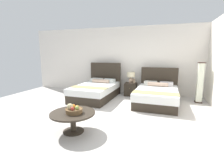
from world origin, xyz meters
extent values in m
cube|color=beige|center=(0.00, 0.00, -0.01)|extent=(9.47, 9.24, 0.02)
cube|color=white|center=(0.00, 2.82, 1.41)|extent=(9.47, 0.12, 2.82)
cube|color=#2D251C|center=(-1.13, 1.40, 0.15)|extent=(1.35, 2.11, 0.31)
cube|color=silver|center=(-1.13, 1.40, 0.42)|extent=(1.39, 2.15, 0.22)
cube|color=#2D251C|center=(-1.10, 2.47, 0.66)|extent=(1.37, 0.10, 1.32)
cube|color=silver|center=(-1.39, 2.18, 0.60)|extent=(0.47, 0.31, 0.14)
cube|color=silver|center=(-0.82, 2.17, 0.60)|extent=(0.47, 0.31, 0.14)
cylinder|color=tan|center=(-1.11, 1.94, 0.60)|extent=(0.71, 0.17, 0.15)
cube|color=#9C915C|center=(-1.14, 0.91, 0.53)|extent=(1.36, 0.44, 0.01)
cube|color=#2D251C|center=(1.13, 1.40, 0.14)|extent=(1.37, 2.04, 0.28)
cube|color=silver|center=(1.13, 1.40, 0.40)|extent=(1.41, 2.08, 0.24)
cube|color=#2D251C|center=(1.16, 2.43, 0.59)|extent=(1.39, 0.10, 1.17)
cube|color=white|center=(0.86, 2.15, 0.59)|extent=(0.48, 0.31, 0.14)
cube|color=silver|center=(1.44, 2.13, 0.59)|extent=(0.48, 0.31, 0.14)
cylinder|color=tan|center=(1.14, 1.90, 0.59)|extent=(0.73, 0.17, 0.15)
cube|color=#9C915C|center=(1.11, 0.77, 0.52)|extent=(1.39, 0.48, 0.01)
cube|color=#2D251C|center=(0.06, 2.32, 0.26)|extent=(0.48, 0.47, 0.52)
sphere|color=tan|center=(0.06, 2.07, 0.34)|extent=(0.02, 0.02, 0.02)
cylinder|color=tan|center=(0.06, 2.34, 0.53)|extent=(0.18, 0.18, 0.02)
ellipsoid|color=tan|center=(0.06, 2.34, 0.64)|extent=(0.19, 0.19, 0.20)
cylinder|color=#99844C|center=(0.06, 2.34, 0.76)|extent=(0.02, 0.02, 0.04)
cylinder|color=beige|center=(0.06, 2.34, 0.87)|extent=(0.32, 0.32, 0.18)
cylinder|color=#9C8065|center=(0.20, 2.28, 0.60)|extent=(0.09, 0.09, 0.17)
torus|color=#9C8065|center=(0.20, 2.28, 0.70)|extent=(0.09, 0.09, 0.01)
cylinder|color=#2D251C|center=(-0.50, -1.28, 0.01)|extent=(0.45, 0.45, 0.02)
cylinder|color=#2D251C|center=(-0.50, -1.28, 0.21)|extent=(0.12, 0.12, 0.41)
cylinder|color=#2D251C|center=(-0.50, -1.28, 0.43)|extent=(0.96, 0.96, 0.04)
cylinder|color=brown|center=(-0.45, -1.30, 0.49)|extent=(0.35, 0.35, 0.09)
torus|color=brown|center=(-0.45, -1.30, 0.54)|extent=(0.37, 0.37, 0.02)
sphere|color=#B8382E|center=(-0.44, -1.38, 0.57)|extent=(0.08, 0.08, 0.08)
sphere|color=#92AD4C|center=(-0.37, -1.32, 0.57)|extent=(0.08, 0.08, 0.08)
sphere|color=gold|center=(-0.41, -1.23, 0.57)|extent=(0.07, 0.07, 0.07)
sphere|color=orange|center=(-0.51, -1.24, 0.57)|extent=(0.09, 0.09, 0.09)
sphere|color=#CCBC86|center=(-0.52, -1.33, 0.59)|extent=(0.13, 0.13, 0.13)
sphere|color=#BA341E|center=(-0.64, -0.99, 0.49)|extent=(0.08, 0.08, 0.08)
cube|color=black|center=(2.54, 2.03, 0.01)|extent=(0.22, 0.22, 0.03)
cube|color=white|center=(2.54, 2.03, 0.71)|extent=(0.18, 0.18, 1.35)
cube|color=black|center=(2.54, 2.03, 1.40)|extent=(0.22, 0.22, 0.02)
camera|label=1|loc=(1.31, -4.22, 1.67)|focal=26.30mm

